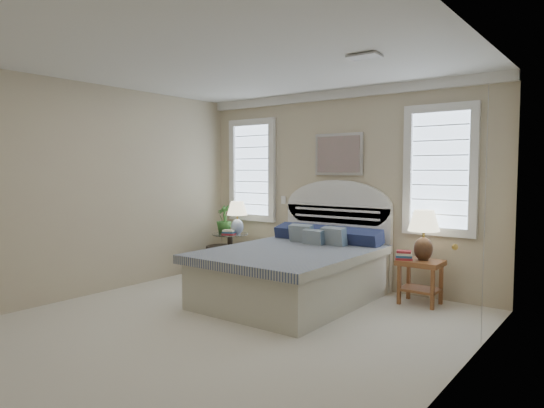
{
  "coord_description": "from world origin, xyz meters",
  "views": [
    {
      "loc": [
        3.32,
        -3.47,
        1.6
      ],
      "look_at": [
        -0.05,
        1.0,
        1.21
      ],
      "focal_mm": 32.0,
      "sensor_mm": 36.0,
      "label": 1
    }
  ],
  "objects_px": {
    "side_table_left": "(230,249)",
    "lamp_left": "(237,214)",
    "lamp_right": "(424,229)",
    "floor_pot": "(222,260)",
    "nightstand_right": "(420,272)",
    "bed": "(297,268)"
  },
  "relations": [
    {
      "from": "nightstand_right",
      "to": "lamp_left",
      "type": "bearing_deg",
      "value": -178.1
    },
    {
      "from": "floor_pot",
      "to": "lamp_right",
      "type": "height_order",
      "value": "lamp_right"
    },
    {
      "from": "side_table_left",
      "to": "floor_pot",
      "type": "bearing_deg",
      "value": -124.37
    },
    {
      "from": "bed",
      "to": "lamp_right",
      "type": "bearing_deg",
      "value": 28.93
    },
    {
      "from": "side_table_left",
      "to": "lamp_left",
      "type": "height_order",
      "value": "lamp_left"
    },
    {
      "from": "floor_pot",
      "to": "lamp_left",
      "type": "relative_size",
      "value": 0.96
    },
    {
      "from": "side_table_left",
      "to": "lamp_left",
      "type": "distance_m",
      "value": 0.57
    },
    {
      "from": "floor_pot",
      "to": "lamp_left",
      "type": "height_order",
      "value": "lamp_left"
    },
    {
      "from": "floor_pot",
      "to": "lamp_right",
      "type": "relative_size",
      "value": 0.8
    },
    {
      "from": "bed",
      "to": "floor_pot",
      "type": "distance_m",
      "value": 1.8
    },
    {
      "from": "side_table_left",
      "to": "lamp_right",
      "type": "bearing_deg",
      "value": 2.62
    },
    {
      "from": "side_table_left",
      "to": "lamp_left",
      "type": "bearing_deg",
      "value": 2.79
    },
    {
      "from": "floor_pot",
      "to": "bed",
      "type": "bearing_deg",
      "value": -15.82
    },
    {
      "from": "nightstand_right",
      "to": "lamp_right",
      "type": "height_order",
      "value": "lamp_right"
    },
    {
      "from": "side_table_left",
      "to": "nightstand_right",
      "type": "relative_size",
      "value": 1.19
    },
    {
      "from": "lamp_left",
      "to": "nightstand_right",
      "type": "bearing_deg",
      "value": 1.9
    },
    {
      "from": "bed",
      "to": "floor_pot",
      "type": "xyz_separation_m",
      "value": [
        -1.72,
        0.49,
        -0.16
      ]
    },
    {
      "from": "bed",
      "to": "nightstand_right",
      "type": "height_order",
      "value": "bed"
    },
    {
      "from": "lamp_right",
      "to": "floor_pot",
      "type": "bearing_deg",
      "value": -175.48
    },
    {
      "from": "side_table_left",
      "to": "floor_pot",
      "type": "height_order",
      "value": "side_table_left"
    },
    {
      "from": "nightstand_right",
      "to": "lamp_left",
      "type": "relative_size",
      "value": 1.05
    },
    {
      "from": "lamp_left",
      "to": "lamp_right",
      "type": "distance_m",
      "value": 2.83
    }
  ]
}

